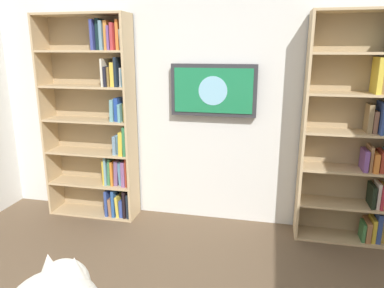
% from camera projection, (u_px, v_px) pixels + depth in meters
% --- Properties ---
extents(wall_back, '(4.52, 0.06, 2.70)m').
position_uv_depth(wall_back, '(214.00, 84.00, 3.35)').
color(wall_back, silver).
rests_on(wall_back, ground).
extents(bookshelf_left, '(0.79, 0.28, 1.97)m').
position_uv_depth(bookshelf_left, '(362.00, 133.00, 3.02)').
color(bookshelf_left, tan).
rests_on(bookshelf_left, ground).
extents(bookshelf_right, '(0.90, 0.28, 1.98)m').
position_uv_depth(bookshelf_right, '(100.00, 123.00, 3.52)').
color(bookshelf_right, tan).
rests_on(bookshelf_right, ground).
extents(wall_mounted_tv, '(0.79, 0.07, 0.48)m').
position_uv_depth(wall_mounted_tv, '(213.00, 90.00, 3.28)').
color(wall_mounted_tv, '#333338').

